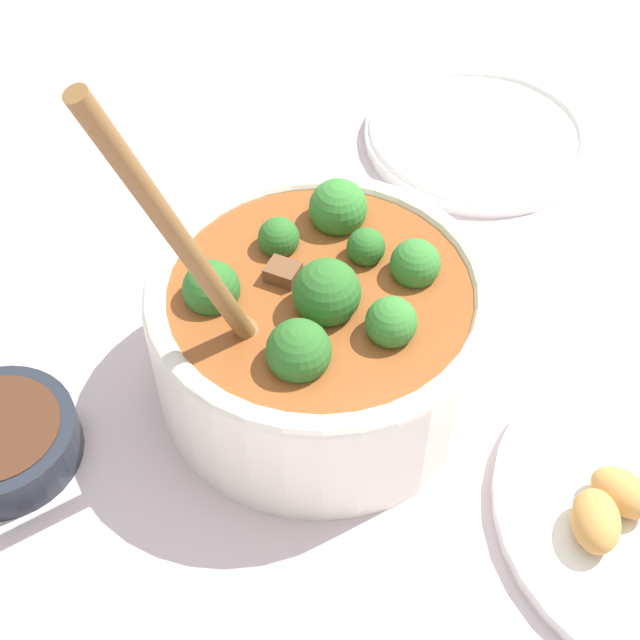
% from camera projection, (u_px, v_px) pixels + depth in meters
% --- Properties ---
extents(ground_plane, '(4.00, 4.00, 0.00)m').
position_uv_depth(ground_plane, '(320.00, 379.00, 0.64)').
color(ground_plane, silver).
extents(stew_bowl, '(0.23, 0.25, 0.30)m').
position_uv_depth(stew_bowl, '(320.00, 326.00, 0.60)').
color(stew_bowl, white).
rests_on(stew_bowl, ground_plane).
extents(condiment_bowl, '(0.10, 0.10, 0.03)m').
position_uv_depth(condiment_bowl, '(0.00, 439.00, 0.59)').
color(condiment_bowl, '#232833').
rests_on(condiment_bowl, ground_plane).
extents(empty_plate, '(0.21, 0.21, 0.02)m').
position_uv_depth(empty_plate, '(478.00, 135.00, 0.82)').
color(empty_plate, white).
rests_on(empty_plate, ground_plane).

